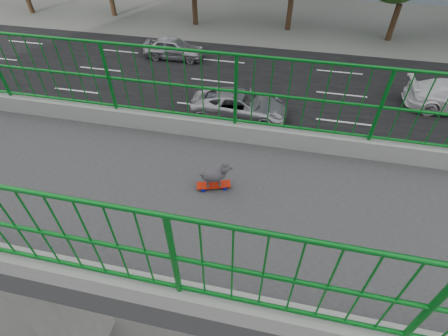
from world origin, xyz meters
The scene contains 7 objects.
road centered at (-13.00, 0.00, 0.01)m, with size 18.00×90.00×0.02m, color black.
footbridge centered at (0.00, 0.00, 5.22)m, with size 3.00×24.00×7.00m.
skateboard centered at (-0.24, 3.93, 7.05)m, with size 0.27×0.48×0.06m.
poodle centered at (-0.25, 3.95, 7.26)m, with size 0.26×0.42×0.36m.
car_0 centered at (-6.00, 0.82, 0.68)m, with size 1.61×4.01×1.37m, color black.
car_2 centered at (-12.40, 2.33, 0.72)m, with size 2.40×5.21×1.45m, color #A2A2A7.
car_4 centered at (-18.80, -3.58, 0.73)m, with size 1.72×4.28×1.46m, color #A2A2A7.
Camera 1 is at (2.77, 4.73, 10.25)m, focal length 26.26 mm.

